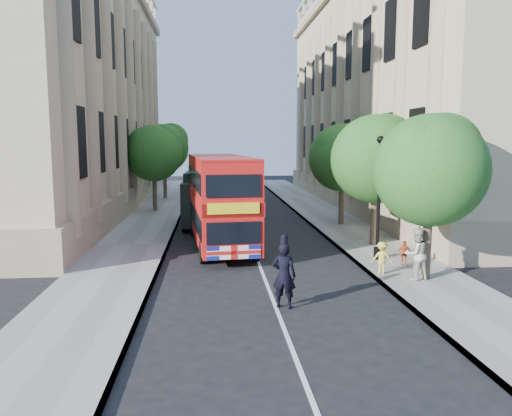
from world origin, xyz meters
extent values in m
plane|color=black|center=(0.00, 0.00, 0.00)|extent=(120.00, 120.00, 0.00)
cube|color=gray|center=(5.75, 10.00, 0.06)|extent=(3.50, 80.00, 0.12)
cube|color=gray|center=(-5.75, 10.00, 0.06)|extent=(3.50, 80.00, 0.12)
cube|color=tan|center=(13.80, 24.00, 9.00)|extent=(12.00, 38.00, 18.00)
cube|color=tan|center=(-13.80, 24.00, 9.00)|extent=(12.00, 38.00, 18.00)
cylinder|color=#473828|center=(5.80, 3.00, 1.43)|extent=(0.32, 0.32, 2.86)
sphere|color=#2A4C19|center=(5.80, 3.00, 4.03)|extent=(4.00, 4.00, 4.00)
sphere|color=#2A4C19|center=(6.40, 3.40, 4.68)|extent=(2.80, 2.80, 2.80)
sphere|color=#2A4C19|center=(5.30, 2.70, 4.55)|extent=(2.60, 2.60, 2.60)
cylinder|color=#473828|center=(5.80, 9.00, 1.50)|extent=(0.32, 0.32, 2.99)
sphere|color=#2A4C19|center=(5.80, 9.00, 4.22)|extent=(4.20, 4.20, 4.20)
sphere|color=#2A4C19|center=(6.40, 9.40, 4.90)|extent=(2.94, 2.94, 2.94)
sphere|color=#2A4C19|center=(5.30, 8.70, 4.76)|extent=(2.73, 2.73, 2.73)
cylinder|color=#473828|center=(5.80, 15.00, 1.45)|extent=(0.32, 0.32, 2.90)
sphere|color=#2A4C19|center=(5.80, 15.00, 4.09)|extent=(4.00, 4.00, 4.00)
sphere|color=#2A4C19|center=(6.40, 15.40, 4.75)|extent=(2.80, 2.80, 2.80)
sphere|color=#2A4C19|center=(5.30, 14.70, 4.62)|extent=(2.60, 2.60, 2.60)
cylinder|color=#473828|center=(-6.00, 22.00, 1.50)|extent=(0.32, 0.32, 2.99)
sphere|color=#2A4C19|center=(-6.00, 22.00, 4.22)|extent=(4.00, 4.00, 4.00)
sphere|color=#2A4C19|center=(-5.40, 22.40, 4.90)|extent=(2.80, 2.80, 2.80)
sphere|color=#2A4C19|center=(-6.50, 21.70, 4.76)|extent=(2.60, 2.60, 2.60)
cylinder|color=#473828|center=(-6.00, 30.00, 1.58)|extent=(0.32, 0.32, 3.17)
sphere|color=#2A4C19|center=(-6.00, 30.00, 4.46)|extent=(4.20, 4.20, 4.20)
sphere|color=#2A4C19|center=(-5.40, 30.40, 5.18)|extent=(2.94, 2.94, 2.94)
sphere|color=#2A4C19|center=(-6.50, 29.70, 5.04)|extent=(2.73, 2.73, 2.73)
cylinder|color=black|center=(5.00, 6.00, 0.37)|extent=(0.30, 0.30, 0.50)
cylinder|color=black|center=(5.00, 6.00, 2.62)|extent=(0.14, 0.14, 5.00)
sphere|color=black|center=(5.00, 6.00, 5.12)|extent=(0.32, 0.32, 0.32)
cube|color=#B9100C|center=(-1.54, 9.67, 2.35)|extent=(3.32, 9.41, 3.83)
cube|color=black|center=(-1.54, 9.67, 1.50)|extent=(3.32, 8.84, 0.87)
cube|color=black|center=(-1.54, 9.67, 3.35)|extent=(3.32, 8.84, 0.87)
cube|color=yellow|center=(-1.08, 5.08, 2.47)|extent=(2.04, 0.28, 0.44)
cylinder|color=black|center=(-2.31, 6.32, 0.49)|extent=(0.37, 0.99, 0.97)
cylinder|color=black|center=(-0.13, 6.54, 0.49)|extent=(0.37, 0.99, 0.97)
cylinder|color=black|center=(-2.93, 12.60, 0.49)|extent=(0.37, 0.99, 0.97)
cylinder|color=black|center=(-0.74, 12.82, 0.49)|extent=(0.37, 0.99, 0.97)
cube|color=black|center=(-2.44, 13.85, 1.55)|extent=(2.38, 2.16, 2.41)
cube|color=black|center=(-2.48, 12.88, 1.84)|extent=(2.07, 0.19, 0.80)
cube|color=black|center=(-2.33, 16.37, 1.78)|extent=(2.44, 3.76, 2.87)
cube|color=black|center=(-2.36, 15.69, 0.40)|extent=(2.29, 5.59, 0.29)
cylinder|color=black|center=(-3.47, 13.78, 0.46)|extent=(0.29, 0.93, 0.92)
cylinder|color=black|center=(-1.41, 13.70, 0.46)|extent=(0.29, 0.93, 0.92)
cylinder|color=black|center=(-3.32, 17.56, 0.46)|extent=(0.29, 0.93, 0.92)
cylinder|color=black|center=(-1.25, 17.48, 0.46)|extent=(0.29, 0.93, 0.92)
imported|color=black|center=(0.24, 0.53, 1.01)|extent=(0.86, 0.71, 2.02)
imported|color=beige|center=(5.32, 2.78, 1.06)|extent=(1.06, 0.92, 1.88)
imported|color=#CA4F23|center=(5.71, 4.82, 0.63)|extent=(0.63, 0.38, 1.01)
imported|color=#E6CD4E|center=(4.40, 3.73, 0.72)|extent=(0.85, 0.58, 1.21)
camera|label=1|loc=(-1.90, -14.04, 5.04)|focal=35.00mm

